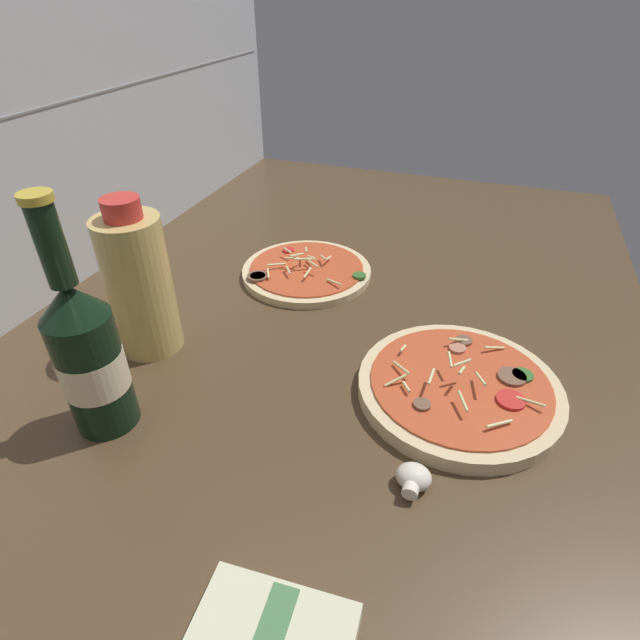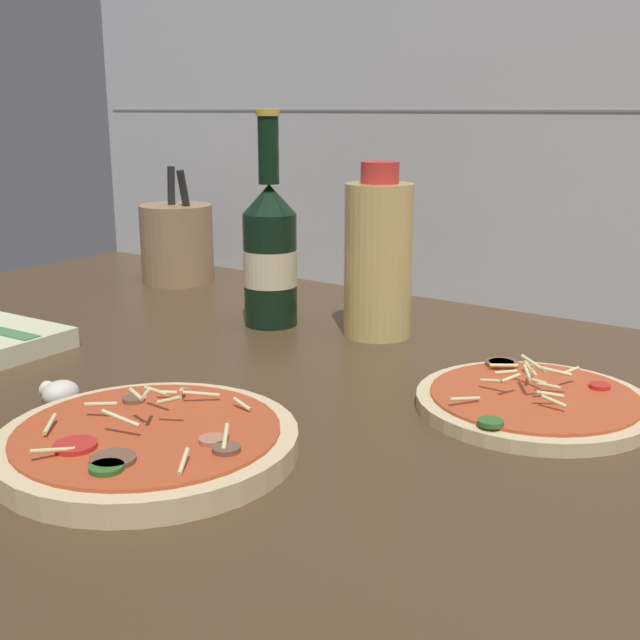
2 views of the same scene
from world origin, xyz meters
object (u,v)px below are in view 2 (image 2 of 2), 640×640
Objects in this scene: utensil_crock at (177,243)px; pizza_near at (148,442)px; mushroom_left at (60,393)px; pizza_far at (533,401)px; beer_bottle at (270,252)px; oil_bottle at (378,257)px.

pizza_near is at bearing -46.82° from utensil_crock.
mushroom_left is 0.20× the size of utensil_crock.
beer_bottle is (-39.95, 9.75, 8.91)cm from pizza_far.
pizza_near reaches higher than mushroom_left.
mushroom_left is (-15.40, 2.88, 0.15)cm from pizza_near.
utensil_crock reaches higher than pizza_far.
oil_bottle reaches higher than utensil_crock.
oil_bottle is 44.74cm from utensil_crock.
oil_bottle is 41.79cm from mushroom_left.
oil_bottle is at bearing 14.83° from beer_bottle.
pizza_near is at bearing -127.75° from pizza_far.
beer_bottle is at bearing 93.97° from mushroom_left.
utensil_crock is at bearing 162.42° from pizza_far.
oil_bottle is at bearing 95.00° from pizza_near.
beer_bottle is at bearing 166.29° from pizza_far.
oil_bottle reaches higher than pizza_far.
pizza_far is 30.50cm from oil_bottle.
mushroom_left is (-11.72, -39.16, -8.66)cm from oil_bottle.
beer_bottle reaches higher than pizza_near.
pizza_far is 45.44cm from mushroom_left.
pizza_far is at bearing -27.65° from oil_bottle.
utensil_crock is (-69.55, 22.03, 5.66)cm from pizza_far.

